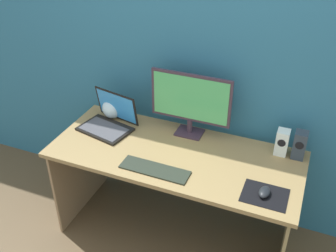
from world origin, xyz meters
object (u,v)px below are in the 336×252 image
Objects in this scene: fishbowl at (113,108)px; monitor at (190,101)px; speaker_near_monitor at (282,142)px; mouse at (264,192)px; speaker_right at (300,145)px; keyboard_external at (155,170)px; laptop at (109,121)px.

monitor is at bearing 0.35° from fishbowl.
speaker_near_monitor reaches higher than mouse.
speaker_right reaches higher than mouse.
laptop is at bearing 147.65° from keyboard_external.
laptop is 0.58m from keyboard_external.
laptop is at bearing -173.40° from speaker_right.
speaker_near_monitor is (-0.10, -0.00, -0.01)m from speaker_right.
laptop is 3.96× the size of mouse.
fishbowl is 1.51× the size of mouse.
laptop is at bearing -172.80° from speaker_near_monitor.
mouse reaches higher than keyboard_external.
speaker_near_monitor is 1.16m from laptop.
speaker_right is 0.46× the size of laptop.
fishbowl is at bearing -179.68° from speaker_right.
fishbowl is at bearing 166.09° from mouse.
keyboard_external is at bearing -40.39° from fishbowl.
monitor reaches higher than keyboard_external.
fishbowl is (-1.30, -0.01, -0.02)m from speaker_right.
speaker_near_monitor is 0.43× the size of laptop.
speaker_right is 1.30m from fishbowl.
keyboard_external is 4.24× the size of mouse.
speaker_near_monitor is 0.40× the size of keyboard_external.
laptop reaches higher than speaker_right.
fishbowl is at bearing 140.05° from keyboard_external.
speaker_right is at bearing 79.19° from mouse.
speaker_right is at bearing 0.32° from fishbowl.
fishbowl is at bearing -179.65° from speaker_near_monitor.
monitor reaches higher than speaker_right.
laptop reaches higher than mouse.
fishbowl is 0.70m from keyboard_external.
mouse is at bearing -92.87° from speaker_near_monitor.
speaker_near_monitor is at bearing 7.20° from laptop.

